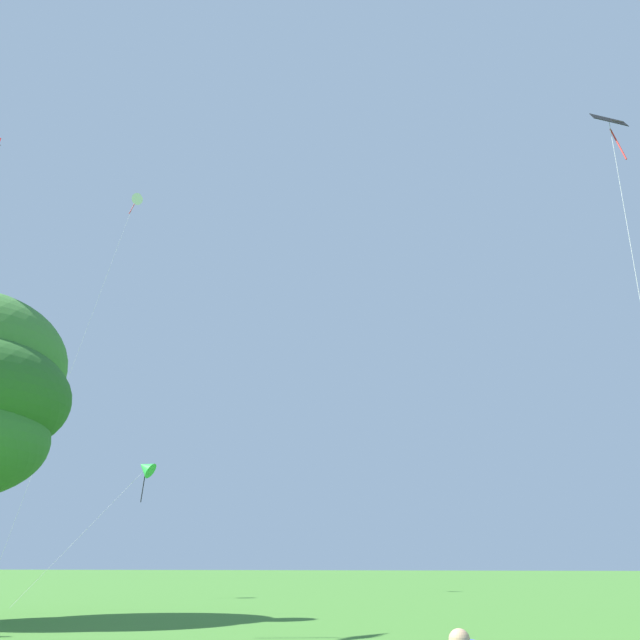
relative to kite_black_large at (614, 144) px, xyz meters
The scene contains 3 objects.
kite_black_large is the anchor object (origin of this frame).
kite_green_small 30.02m from the kite_black_large, 142.32° to the left, with size 1.87×9.47×7.54m.
kite_white_distant 39.40m from the kite_black_large, 140.66° to the left, with size 4.41×6.18×28.23m.
Camera 1 is at (2.36, -2.86, 1.79)m, focal length 39.63 mm.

